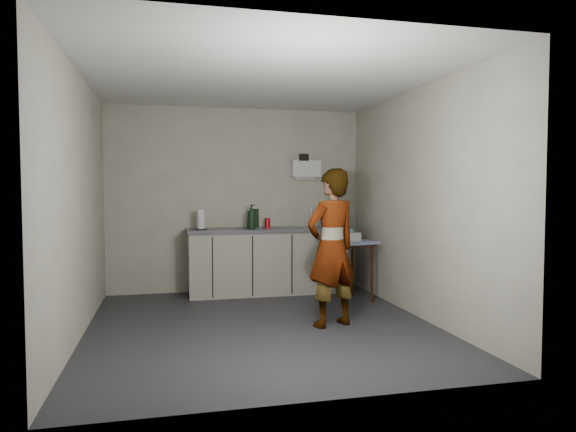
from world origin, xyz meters
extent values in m
plane|color=#29292E|center=(0.00, 0.00, 0.00)|extent=(4.00, 4.00, 0.00)
cube|color=#B2AE9B|center=(0.00, 1.99, 1.30)|extent=(3.60, 0.02, 2.60)
cube|color=#B2AE9B|center=(1.79, 0.00, 1.30)|extent=(0.02, 4.00, 2.60)
cube|color=#B2AE9B|center=(-1.79, 0.00, 1.30)|extent=(0.02, 4.00, 2.60)
cube|color=white|center=(0.00, 0.00, 2.60)|extent=(3.60, 4.00, 0.01)
cube|color=black|center=(0.40, 1.70, 0.04)|extent=(2.20, 0.52, 0.08)
cube|color=beige|center=(0.40, 1.70, 0.43)|extent=(2.20, 0.58, 0.86)
cube|color=#51535C|center=(0.40, 1.70, 0.89)|extent=(2.24, 0.62, 0.05)
cube|color=black|center=(-0.40, 1.41, 0.43)|extent=(0.02, 0.01, 0.80)
cube|color=black|center=(0.13, 1.41, 0.43)|extent=(0.02, 0.01, 0.80)
cube|color=black|center=(0.67, 1.41, 0.43)|extent=(0.01, 0.01, 0.80)
cube|color=black|center=(1.20, 1.41, 0.43)|extent=(0.02, 0.01, 0.80)
cube|color=white|center=(1.00, 1.92, 1.75)|extent=(0.42, 0.16, 0.24)
cube|color=white|center=(1.00, 1.97, 1.61)|extent=(0.30, 0.06, 0.04)
cube|color=black|center=(0.95, 1.83, 1.91)|extent=(0.14, 0.02, 0.10)
cylinder|color=#381B0C|center=(1.16, 0.72, 0.36)|extent=(0.04, 0.04, 0.72)
cylinder|color=#381B0C|center=(1.59, 0.82, 0.36)|extent=(0.04, 0.04, 0.72)
cylinder|color=#381B0C|center=(1.05, 1.15, 0.36)|extent=(0.04, 0.04, 0.72)
cylinder|color=#381B0C|center=(1.48, 1.25, 0.36)|extent=(0.04, 0.04, 0.72)
cube|color=#381B0C|center=(1.32, 0.99, 0.73)|extent=(0.64, 0.64, 0.04)
cube|color=navy|center=(1.32, 0.99, 0.77)|extent=(0.73, 0.73, 0.03)
imported|color=#B2A593|center=(0.72, -0.16, 0.83)|extent=(0.71, 0.59, 1.67)
imported|color=black|center=(0.15, 1.63, 1.08)|extent=(0.18, 0.18, 0.34)
cylinder|color=red|center=(0.39, 1.71, 0.98)|extent=(0.07, 0.07, 0.14)
cylinder|color=black|center=(0.24, 1.74, 1.04)|extent=(0.08, 0.08, 0.27)
cylinder|color=black|center=(-0.53, 1.64, 0.92)|extent=(0.15, 0.15, 0.01)
cylinder|color=white|center=(-0.53, 1.64, 1.05)|extent=(0.11, 0.11, 0.26)
cube|color=silver|center=(1.16, 1.65, 0.92)|extent=(0.41, 0.31, 0.02)
cylinder|color=silver|center=(0.98, 1.52, 1.06)|extent=(0.01, 0.01, 0.27)
cylinder|color=silver|center=(1.35, 1.52, 1.06)|extent=(0.01, 0.01, 0.27)
cylinder|color=silver|center=(0.98, 1.79, 1.06)|extent=(0.01, 0.01, 0.27)
cylinder|color=silver|center=(1.35, 1.79, 1.06)|extent=(0.01, 0.01, 0.27)
cylinder|color=white|center=(1.06, 1.65, 1.04)|extent=(0.05, 0.23, 0.22)
cylinder|color=white|center=(1.14, 1.65, 1.04)|extent=(0.05, 0.23, 0.22)
cylinder|color=white|center=(1.22, 1.65, 1.04)|extent=(0.05, 0.23, 0.22)
cube|color=white|center=(1.29, 0.97, 0.78)|extent=(0.34, 0.34, 0.01)
cube|color=white|center=(1.32, 0.84, 0.84)|extent=(0.27, 0.08, 0.10)
cube|color=white|center=(1.25, 1.10, 0.84)|extent=(0.27, 0.08, 0.10)
cube|color=white|center=(1.16, 0.94, 0.84)|extent=(0.08, 0.27, 0.10)
cube|color=white|center=(1.42, 1.01, 0.84)|extent=(0.08, 0.27, 0.10)
cube|color=white|center=(1.25, 1.11, 1.03)|extent=(0.27, 0.08, 0.28)
cylinder|color=white|center=(1.29, 0.97, 0.84)|extent=(0.19, 0.19, 0.10)
sphere|color=#F65A91|center=(1.25, 0.93, 0.91)|extent=(0.06, 0.06, 0.06)
sphere|color=#5DBEFF|center=(1.34, 0.95, 0.91)|extent=(0.06, 0.06, 0.06)
sphere|color=#4FC072|center=(1.28, 1.02, 0.91)|extent=(0.06, 0.06, 0.06)
sphere|color=#F65A91|center=(1.24, 1.00, 0.91)|extent=(0.06, 0.06, 0.06)
camera|label=1|loc=(-0.96, -5.30, 1.45)|focal=32.00mm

